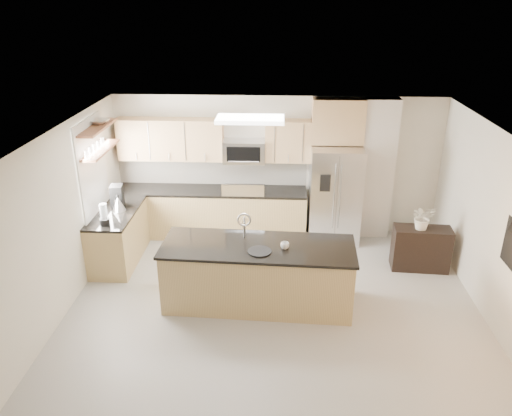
# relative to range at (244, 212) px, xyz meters

# --- Properties ---
(floor) EXTENTS (6.50, 6.50, 0.00)m
(floor) POSITION_rel_range_xyz_m (0.60, -2.92, -0.47)
(floor) COLOR #9E9D97
(floor) RESTS_ON ground
(ceiling) EXTENTS (6.00, 6.50, 0.02)m
(ceiling) POSITION_rel_range_xyz_m (0.60, -2.92, 2.13)
(ceiling) COLOR silver
(ceiling) RESTS_ON wall_back
(wall_back) EXTENTS (6.00, 0.02, 2.60)m
(wall_back) POSITION_rel_range_xyz_m (0.60, 0.33, 0.83)
(wall_back) COLOR beige
(wall_back) RESTS_ON floor
(wall_left) EXTENTS (0.02, 6.50, 2.60)m
(wall_left) POSITION_rel_range_xyz_m (-2.40, -2.92, 0.83)
(wall_left) COLOR beige
(wall_left) RESTS_ON floor
(back_counter) EXTENTS (3.55, 0.66, 1.44)m
(back_counter) POSITION_rel_range_xyz_m (-0.63, 0.01, -0.00)
(back_counter) COLOR tan
(back_counter) RESTS_ON floor
(left_counter) EXTENTS (0.66, 1.50, 0.92)m
(left_counter) POSITION_rel_range_xyz_m (-2.07, -1.07, -0.01)
(left_counter) COLOR tan
(left_counter) RESTS_ON floor
(range) EXTENTS (0.76, 0.64, 1.14)m
(range) POSITION_rel_range_xyz_m (0.00, 0.00, 0.00)
(range) COLOR black
(range) RESTS_ON floor
(upper_cabinets) EXTENTS (3.50, 0.33, 0.75)m
(upper_cabinets) POSITION_rel_range_xyz_m (-0.70, 0.16, 1.35)
(upper_cabinets) COLOR tan
(upper_cabinets) RESTS_ON wall_back
(microwave) EXTENTS (0.76, 0.40, 0.40)m
(microwave) POSITION_rel_range_xyz_m (0.00, 0.12, 1.16)
(microwave) COLOR silver
(microwave) RESTS_ON upper_cabinets
(refrigerator) EXTENTS (0.92, 0.78, 1.78)m
(refrigerator) POSITION_rel_range_xyz_m (1.66, -0.05, 0.42)
(refrigerator) COLOR silver
(refrigerator) RESTS_ON floor
(partition_column) EXTENTS (0.60, 0.30, 2.60)m
(partition_column) POSITION_rel_range_xyz_m (2.42, 0.18, 0.83)
(partition_column) COLOR beige
(partition_column) RESTS_ON floor
(window) EXTENTS (0.04, 1.15, 1.65)m
(window) POSITION_rel_range_xyz_m (-2.38, -1.07, 1.18)
(window) COLOR white
(window) RESTS_ON wall_left
(shelf_lower) EXTENTS (0.30, 1.20, 0.04)m
(shelf_lower) POSITION_rel_range_xyz_m (-2.25, -0.97, 1.48)
(shelf_lower) COLOR brown
(shelf_lower) RESTS_ON wall_left
(shelf_upper) EXTENTS (0.30, 1.20, 0.04)m
(shelf_upper) POSITION_rel_range_xyz_m (-2.25, -0.97, 1.85)
(shelf_upper) COLOR brown
(shelf_upper) RESTS_ON wall_left
(ceiling_fixture) EXTENTS (1.00, 0.50, 0.06)m
(ceiling_fixture) POSITION_rel_range_xyz_m (0.20, -1.32, 2.09)
(ceiling_fixture) COLOR white
(ceiling_fixture) RESTS_ON ceiling
(island) EXTENTS (2.81, 1.13, 1.38)m
(island) POSITION_rel_range_xyz_m (0.36, -2.25, 0.01)
(island) COLOR tan
(island) RESTS_ON floor
(credenza) EXTENTS (0.95, 0.44, 0.74)m
(credenza) POSITION_rel_range_xyz_m (3.02, -1.10, -0.10)
(credenza) COLOR black
(credenza) RESTS_ON floor
(cup) EXTENTS (0.16, 0.16, 0.10)m
(cup) POSITION_rel_range_xyz_m (0.74, -2.33, 0.53)
(cup) COLOR white
(cup) RESTS_ON island
(platter) EXTENTS (0.36, 0.36, 0.02)m
(platter) POSITION_rel_range_xyz_m (0.39, -2.44, 0.49)
(platter) COLOR black
(platter) RESTS_ON island
(blender) EXTENTS (0.15, 0.15, 0.36)m
(blender) POSITION_rel_range_xyz_m (-2.07, -1.60, 0.60)
(blender) COLOR black
(blender) RESTS_ON left_counter
(kettle) EXTENTS (0.23, 0.23, 0.28)m
(kettle) POSITION_rel_range_xyz_m (-2.02, -1.03, 0.57)
(kettle) COLOR silver
(kettle) RESTS_ON left_counter
(coffee_maker) EXTENTS (0.23, 0.27, 0.38)m
(coffee_maker) POSITION_rel_range_xyz_m (-2.09, -0.86, 0.63)
(coffee_maker) COLOR black
(coffee_maker) RESTS_ON left_counter
(bowl) EXTENTS (0.49, 0.49, 0.09)m
(bowl) POSITION_rel_range_xyz_m (-2.25, -0.82, 1.91)
(bowl) COLOR silver
(bowl) RESTS_ON shelf_upper
(flower_vase) EXTENTS (0.64, 0.58, 0.62)m
(flower_vase) POSITION_rel_range_xyz_m (2.97, -1.11, 0.57)
(flower_vase) COLOR silver
(flower_vase) RESTS_ON credenza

